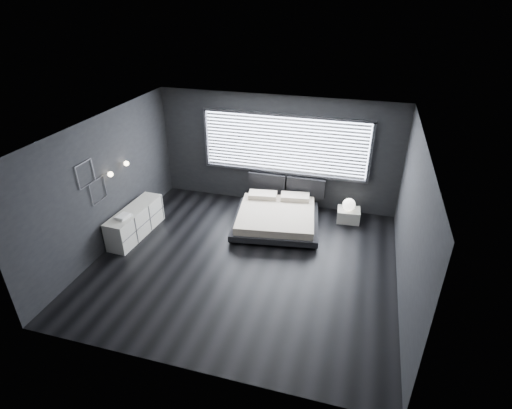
# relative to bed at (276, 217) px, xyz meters

# --- Properties ---
(room) EXTENTS (6.04, 6.00, 2.80)m
(room) POSITION_rel_bed_xyz_m (-0.29, -1.59, 1.17)
(room) COLOR black
(room) RESTS_ON ground
(window) EXTENTS (4.14, 0.09, 1.52)m
(window) POSITION_rel_bed_xyz_m (-0.09, 1.11, 1.38)
(window) COLOR white
(window) RESTS_ON ground
(headboard) EXTENTS (1.96, 0.16, 0.52)m
(headboard) POSITION_rel_bed_xyz_m (0.01, 1.05, 0.34)
(headboard) COLOR black
(headboard) RESTS_ON ground
(sconce_near) EXTENTS (0.18, 0.11, 0.11)m
(sconce_near) POSITION_rel_bed_xyz_m (-3.17, -1.54, 1.37)
(sconce_near) COLOR silver
(sconce_near) RESTS_ON ground
(sconce_far) EXTENTS (0.18, 0.11, 0.11)m
(sconce_far) POSITION_rel_bed_xyz_m (-3.17, -0.94, 1.37)
(sconce_far) COLOR silver
(sconce_far) RESTS_ON ground
(wall_art_upper) EXTENTS (0.01, 0.48, 0.48)m
(wall_art_upper) POSITION_rel_bed_xyz_m (-3.26, -2.14, 1.62)
(wall_art_upper) COLOR #47474C
(wall_art_upper) RESTS_ON ground
(wall_art_lower) EXTENTS (0.01, 0.48, 0.48)m
(wall_art_lower) POSITION_rel_bed_xyz_m (-3.26, -1.89, 1.15)
(wall_art_lower) COLOR #47474C
(wall_art_lower) RESTS_ON ground
(bed) EXTENTS (2.20, 2.13, 0.51)m
(bed) POSITION_rel_bed_xyz_m (0.00, 0.00, 0.00)
(bed) COLOR black
(bed) RESTS_ON ground
(nightstand) EXTENTS (0.56, 0.48, 0.31)m
(nightstand) POSITION_rel_bed_xyz_m (1.62, 0.68, -0.08)
(nightstand) COLOR beige
(nightstand) RESTS_ON ground
(orb_lamp) EXTENTS (0.30, 0.30, 0.30)m
(orb_lamp) POSITION_rel_bed_xyz_m (1.61, 0.65, 0.22)
(orb_lamp) COLOR white
(orb_lamp) RESTS_ON nightstand
(dresser) EXTENTS (0.55, 1.67, 0.66)m
(dresser) POSITION_rel_bed_xyz_m (-2.96, -1.25, 0.10)
(dresser) COLOR beige
(dresser) RESTS_ON ground
(book_stack) EXTENTS (0.30, 0.36, 0.06)m
(book_stack) POSITION_rel_bed_xyz_m (-2.97, -1.64, 0.46)
(book_stack) COLOR white
(book_stack) RESTS_ON dresser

